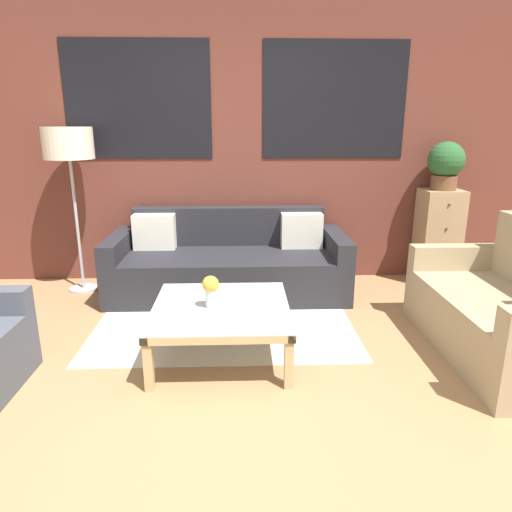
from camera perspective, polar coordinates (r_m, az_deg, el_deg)
The scene contains 10 objects.
ground_plane at distance 2.74m, azimuth -2.18°, elevation -18.76°, with size 16.00×16.00×0.00m, color #9E754C.
wall_back_brick at distance 4.70m, azimuth -2.34°, elevation 14.08°, with size 8.40×0.09×2.80m.
rug at distance 3.82m, azimuth -3.95°, elevation -8.18°, with size 2.07×1.46×0.00m.
couch_dark at distance 4.40m, azimuth -3.45°, elevation -1.05°, with size 2.22×0.88×0.78m.
settee_vintage at distance 3.63m, azimuth 29.02°, elevation -6.28°, with size 0.80×1.48×0.92m.
coffee_table at distance 3.17m, azimuth -4.38°, elevation -7.07°, with size 0.93×0.93×0.38m.
floor_lamp at distance 4.59m, azimuth -22.37°, elevation 12.31°, with size 0.45×0.45×1.55m.
drawer_cabinet at distance 4.99m, azimuth 21.75°, elevation 2.26°, with size 0.39×0.36×0.95m.
potted_plant at distance 4.89m, azimuth 22.63°, elevation 10.60°, with size 0.35×0.35×0.47m.
flower_vase at distance 3.08m, azimuth -5.69°, elevation -4.11°, with size 0.11×0.11×0.22m.
Camera 1 is at (0.02, -2.25, 1.56)m, focal length 32.00 mm.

